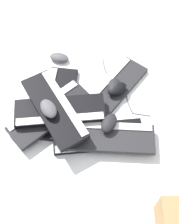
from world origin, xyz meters
name	(u,v)px	position (x,y,z in m)	size (l,w,h in m)	color
ground_plane	(96,127)	(0.00, 0.00, 0.00)	(3.20, 3.20, 0.00)	white
keyboard_0	(98,137)	(0.06, 0.00, 0.01)	(0.20, 0.45, 0.03)	black
keyboard_1	(113,89)	(-0.20, 0.14, 0.01)	(0.40, 0.43, 0.03)	#232326
keyboard_2	(57,102)	(-0.18, -0.16, 0.01)	(0.46, 0.29, 0.03)	black
keyboard_3	(50,113)	(-0.10, -0.21, 0.04)	(0.34, 0.46, 0.03)	black
keyboard_4	(108,137)	(0.09, 0.04, 0.04)	(0.26, 0.46, 0.03)	#232326
keyboard_5	(60,111)	(-0.09, -0.16, 0.07)	(0.20, 0.45, 0.03)	black
keyboard_6	(54,108)	(-0.09, -0.18, 0.10)	(0.46, 0.28, 0.03)	black
mouse_0	(114,87)	(-0.19, 0.14, 0.05)	(0.11, 0.07, 0.04)	black
mouse_1	(117,89)	(-0.17, 0.15, 0.05)	(0.11, 0.07, 0.04)	black
mouse_2	(109,123)	(0.03, 0.06, 0.08)	(0.11, 0.07, 0.04)	black
mouse_3	(59,58)	(-0.47, -0.11, 0.02)	(0.11, 0.07, 0.04)	#4C4C51
mouse_4	(48,109)	(-0.07, -0.21, 0.14)	(0.11, 0.07, 0.04)	#4C4C51
cable_0	(121,89)	(-0.20, 0.18, 0.00)	(0.43, 0.16, 0.01)	#59595B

